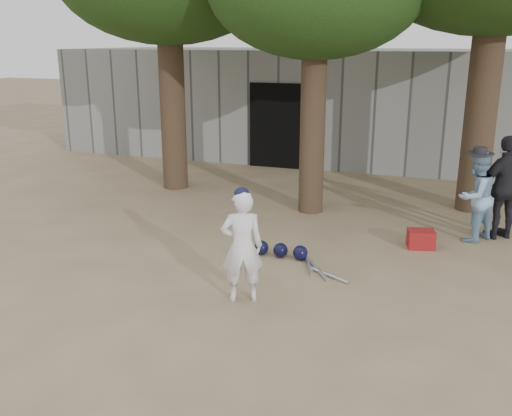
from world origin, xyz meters
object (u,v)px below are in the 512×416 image
at_px(spectator_dark, 505,188).
at_px(red_bag, 421,239).
at_px(spectator_blue, 475,197).
at_px(boy_player, 242,246).

distance_m(spectator_dark, red_bag, 1.75).
bearing_deg(spectator_dark, spectator_blue, -1.32).
xyz_separation_m(boy_player, spectator_blue, (2.83, 3.48, 0.02)).
height_order(spectator_blue, red_bag, spectator_blue).
xyz_separation_m(spectator_blue, spectator_dark, (0.47, 0.30, 0.12)).
height_order(spectator_blue, spectator_dark, spectator_dark).
relative_size(boy_player, spectator_dark, 0.84).
bearing_deg(boy_player, red_bag, -150.66).
relative_size(spectator_blue, red_bag, 3.63).
xyz_separation_m(spectator_blue, red_bag, (-0.78, -0.69, -0.61)).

